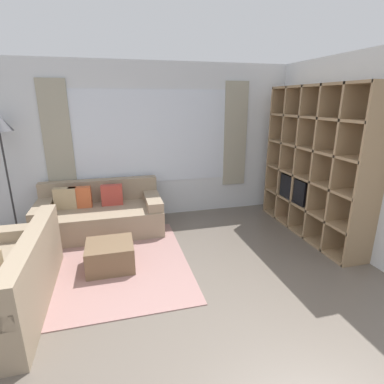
% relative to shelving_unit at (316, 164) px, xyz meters
% --- Properties ---
extents(ground_plane, '(16.00, 16.00, 0.00)m').
position_rel_shelving_unit_xyz_m(ground_plane, '(-2.32, -1.81, -1.13)').
color(ground_plane, '#665B51').
extents(wall_back, '(6.20, 0.11, 2.70)m').
position_rel_shelving_unit_xyz_m(wall_back, '(-2.32, 1.42, 0.23)').
color(wall_back, silver).
rests_on(wall_back, ground_plane).
extents(wall_right, '(0.07, 4.40, 2.70)m').
position_rel_shelving_unit_xyz_m(wall_right, '(0.22, -0.21, 0.22)').
color(wall_right, silver).
rests_on(wall_right, ground_plane).
extents(area_rug, '(2.82, 2.21, 0.01)m').
position_rel_shelving_unit_xyz_m(area_rug, '(-3.57, -0.25, -1.12)').
color(area_rug, gray).
rests_on(area_rug, ground_plane).
extents(shelving_unit, '(0.43, 2.18, 2.29)m').
position_rel_shelving_unit_xyz_m(shelving_unit, '(0.00, 0.00, 0.00)').
color(shelving_unit, silver).
rests_on(shelving_unit, ground_plane).
extents(couch_main, '(1.92, 0.98, 0.79)m').
position_rel_shelving_unit_xyz_m(couch_main, '(-3.28, 0.90, -0.84)').
color(couch_main, gray).
rests_on(couch_main, ground_plane).
extents(couch_side, '(0.98, 1.87, 0.79)m').
position_rel_shelving_unit_xyz_m(couch_side, '(-4.21, -0.85, -0.85)').
color(couch_side, gray).
rests_on(couch_side, ground_plane).
extents(ottoman, '(0.59, 0.54, 0.35)m').
position_rel_shelving_unit_xyz_m(ottoman, '(-3.14, -0.33, -0.96)').
color(ottoman, brown).
rests_on(ottoman, ground_plane).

